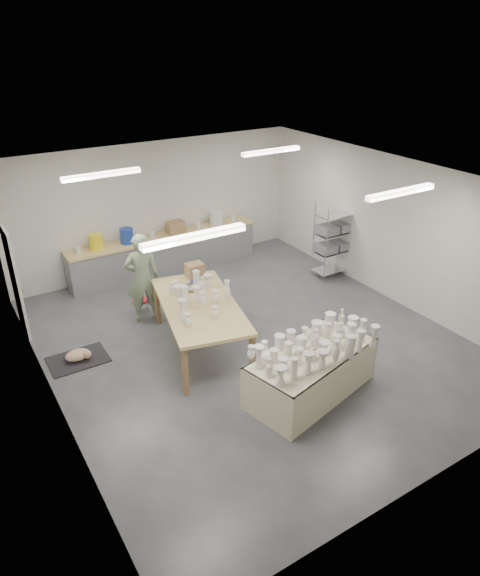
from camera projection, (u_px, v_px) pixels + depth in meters
room at (242, 238)px, 8.66m from camera, size 8.00×8.02×3.00m
back_counter at (165, 252)px, 12.14m from camera, size 4.60×0.60×1.24m
wire_shelf at (334, 238)px, 11.73m from camera, size 0.88×0.48×1.80m
drying_table at (312, 370)px, 8.04m from camera, size 2.33×1.50×1.13m
work_table at (198, 301)px, 9.02m from camera, size 1.79×2.72×1.31m
rug at (78, 360)px, 9.02m from camera, size 1.00×0.70×0.02m
cat at (79, 355)px, 8.97m from camera, size 0.51×0.44×0.18m
potter at (142, 278)px, 9.89m from camera, size 0.75×0.59×1.82m
red_stool at (140, 301)px, 10.38m from camera, size 0.35×0.35×0.31m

